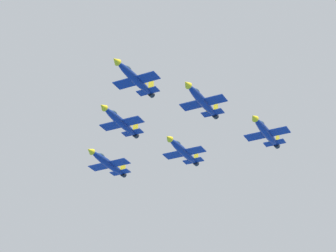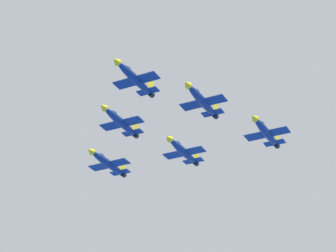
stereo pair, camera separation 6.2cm
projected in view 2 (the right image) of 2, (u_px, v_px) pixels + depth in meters
jet_lead at (135, 78)px, 161.98m from camera, size 14.85×14.25×3.82m
jet_left_wingman at (202, 100)px, 167.12m from camera, size 15.34×14.33×3.90m
jet_right_wingman at (120, 121)px, 175.58m from camera, size 15.26×14.18×3.87m
jet_left_outer at (266, 132)px, 170.92m from camera, size 14.96×14.10×3.82m
jet_right_outer at (108, 163)px, 188.56m from camera, size 15.35×14.67×3.94m
jet_slot_rear at (183, 151)px, 179.38m from camera, size 14.89×13.98×3.80m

